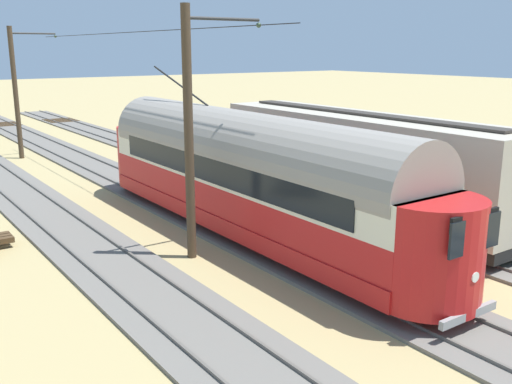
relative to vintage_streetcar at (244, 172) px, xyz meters
name	(u,v)px	position (x,y,z in m)	size (l,w,h in m)	color
ground_plane	(169,201)	(0.00, -5.73, -2.26)	(220.00, 220.00, 0.00)	tan
track_streetcar_siding	(258,184)	(-4.88, -6.05, -2.21)	(2.80, 80.00, 0.18)	#666059
track_adjacent_siding	(166,199)	(0.00, -6.05, -2.21)	(2.80, 80.00, 0.18)	#666059
track_third_siding	(51,217)	(4.88, -6.05, -2.21)	(2.80, 80.00, 0.18)	#666059
vintage_streetcar	(244,172)	(0.00, 0.00, 0.00)	(2.65, 18.06, 5.45)	red
boxcar_adjacent	(359,162)	(-4.87, 0.54, -0.10)	(2.96, 13.45, 3.85)	#B2A893
catenary_pole_foreground	(17,91)	(2.47, -19.83, 1.68)	(2.76, 0.28, 7.57)	#423323
catenary_pole_mid_near	(191,131)	(2.47, 0.82, 1.68)	(2.76, 0.28, 7.57)	#423323
overhead_wire_run	(118,33)	(0.08, -10.14, 4.76)	(2.56, 24.65, 0.18)	black
track_end_bumper	(158,147)	(-4.88, -16.81, -1.86)	(1.80, 0.60, 0.80)	#B2A519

